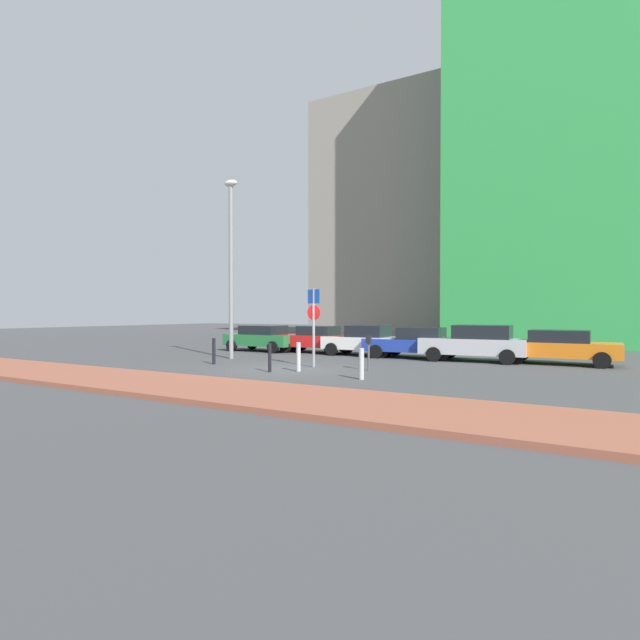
% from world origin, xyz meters
% --- Properties ---
extents(ground_plane, '(120.00, 120.00, 0.00)m').
position_xyz_m(ground_plane, '(0.00, 0.00, 0.00)').
color(ground_plane, '#424244').
extents(sidewalk_brick, '(40.00, 3.39, 0.14)m').
position_xyz_m(sidewalk_brick, '(0.00, -5.47, 0.07)').
color(sidewalk_brick, '#93513D').
rests_on(sidewalk_brick, ground).
extents(parked_car_green, '(4.16, 2.09, 1.43)m').
position_xyz_m(parked_car_green, '(-6.21, 6.69, 0.76)').
color(parked_car_green, '#237238').
rests_on(parked_car_green, ground).
extents(parked_car_red, '(4.02, 2.05, 1.43)m').
position_xyz_m(parked_car_red, '(-3.08, 7.28, 0.75)').
color(parked_car_red, red).
rests_on(parked_car_red, ground).
extents(parked_car_white, '(3.99, 2.10, 1.51)m').
position_xyz_m(parked_car_white, '(-0.08, 7.07, 0.77)').
color(parked_car_white, white).
rests_on(parked_car_white, ground).
extents(parked_car_blue, '(4.65, 2.35, 1.45)m').
position_xyz_m(parked_car_blue, '(2.60, 6.96, 0.74)').
color(parked_car_blue, '#1E389E').
rests_on(parked_car_blue, ground).
extents(parked_car_silver, '(4.58, 2.18, 1.60)m').
position_xyz_m(parked_car_silver, '(5.43, 6.76, 0.83)').
color(parked_car_silver, '#B7BABF').
rests_on(parked_car_silver, ground).
extents(parked_car_orange, '(4.63, 2.04, 1.43)m').
position_xyz_m(parked_car_orange, '(8.70, 7.27, 0.75)').
color(parked_car_orange, orange).
rests_on(parked_car_orange, ground).
extents(parking_sign_post, '(0.60, 0.10, 3.08)m').
position_xyz_m(parking_sign_post, '(0.52, 1.20, 1.94)').
color(parking_sign_post, gray).
rests_on(parking_sign_post, ground).
extents(parking_meter, '(0.18, 0.14, 1.29)m').
position_xyz_m(parking_meter, '(2.87, 1.26, 0.84)').
color(parking_meter, '#4C4C51').
rests_on(parking_meter, ground).
extents(street_lamp, '(0.70, 0.36, 8.29)m').
position_xyz_m(street_lamp, '(-4.66, 2.30, 4.79)').
color(street_lamp, gray).
rests_on(street_lamp, ground).
extents(traffic_bollard_near, '(0.13, 0.13, 1.09)m').
position_xyz_m(traffic_bollard_near, '(-3.62, 0.02, 0.54)').
color(traffic_bollard_near, black).
rests_on(traffic_bollard_near, ground).
extents(traffic_bollard_mid, '(0.16, 0.16, 1.01)m').
position_xyz_m(traffic_bollard_mid, '(3.72, -1.10, 0.50)').
color(traffic_bollard_mid, '#B7B7BC').
rests_on(traffic_bollard_mid, ground).
extents(traffic_bollard_far, '(0.16, 0.16, 1.06)m').
position_xyz_m(traffic_bollard_far, '(0.80, -0.32, 0.53)').
color(traffic_bollard_far, '#B7B7BC').
rests_on(traffic_bollard_far, ground).
extents(traffic_bollard_edge, '(0.12, 0.12, 1.03)m').
position_xyz_m(traffic_bollard_edge, '(-0.00, -0.99, 0.52)').
color(traffic_bollard_edge, black).
rests_on(traffic_bollard_edge, ground).
extents(building_colorful_midrise, '(17.96, 17.34, 28.32)m').
position_xyz_m(building_colorful_midrise, '(9.53, 26.02, 14.16)').
color(building_colorful_midrise, green).
rests_on(building_colorful_midrise, ground).
extents(building_under_construction, '(12.43, 11.79, 21.45)m').
position_xyz_m(building_under_construction, '(-7.46, 29.28, 10.72)').
color(building_under_construction, gray).
rests_on(building_under_construction, ground).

